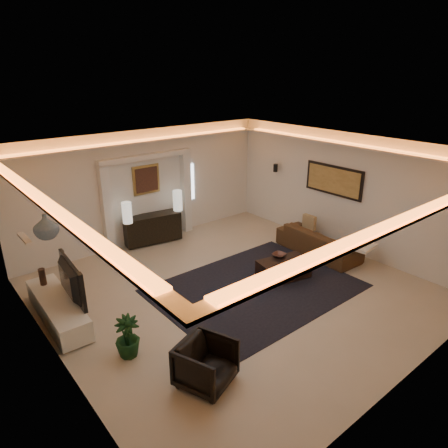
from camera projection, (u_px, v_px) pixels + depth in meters
floor at (235, 291)px, 8.34m from camera, size 7.00×7.00×0.00m
ceiling at (236, 151)px, 7.29m from camera, size 7.00×7.00×0.00m
wall_back at (146, 187)px, 10.34m from camera, size 7.00×0.00×7.00m
wall_front at (410, 300)px, 5.29m from camera, size 7.00×0.00×7.00m
wall_left at (50, 282)px, 5.75m from camera, size 0.00×7.00×7.00m
wall_right at (344, 192)px, 9.89m from camera, size 0.00×7.00×7.00m
cove_soffit at (236, 166)px, 7.40m from camera, size 7.00×7.00×0.04m
daylight_slit at (190, 182)px, 11.16m from camera, size 0.25×0.03×1.00m
area_rug at (256, 288)px, 8.43m from camera, size 4.00×3.00×0.01m
pilaster_left at (107, 210)px, 9.71m from camera, size 0.22×0.20×2.20m
pilaster_right at (186, 193)px, 11.08m from camera, size 0.22×0.20×2.20m
alcove_header at (146, 157)px, 9.98m from camera, size 2.52×0.20×0.12m
painting_frame at (146, 180)px, 10.25m from camera, size 0.74×0.04×0.74m
painting_canvas at (147, 180)px, 10.23m from camera, size 0.62×0.02×0.62m
art_panel_frame at (334, 180)px, 10.00m from camera, size 0.04×1.64×0.74m
art_panel_gold at (333, 180)px, 9.98m from camera, size 0.02×1.50×0.62m
wall_sconce at (275, 168)px, 11.32m from camera, size 0.12×0.12×0.22m
wall_niche at (25, 238)px, 6.72m from camera, size 0.10×0.55×0.04m
console at (152, 228)px, 10.52m from camera, size 1.52×0.69×0.73m
lamp_left at (127, 210)px, 9.74m from camera, size 0.24×0.24×0.52m
lamp_right at (178, 199)px, 10.61m from camera, size 0.32×0.32×0.54m
media_ledge at (58, 309)px, 7.31m from camera, size 0.58×2.13×0.40m
tv at (65, 280)px, 7.09m from camera, size 1.28×0.26×0.73m
figurine at (42, 274)px, 7.66m from camera, size 0.15×0.15×0.33m
ginger_jar at (46, 226)px, 6.60m from camera, size 0.46×0.46×0.42m
plant at (127, 337)px, 6.35m from camera, size 0.44×0.44×0.69m
sofa at (318, 241)px, 9.93m from camera, size 2.17×0.94×0.62m
throw_blanket at (362, 246)px, 9.09m from camera, size 0.64×0.54×0.06m
throw_pillow at (309, 222)px, 10.51m from camera, size 0.12×0.38×0.38m
coffee_table at (284, 269)px, 8.80m from camera, size 1.19×0.81×0.41m
bowl at (279, 255)px, 8.90m from camera, size 0.33×0.33×0.07m
magazine at (293, 265)px, 8.48m from camera, size 0.30×0.24×0.03m
armchair at (206, 364)px, 5.78m from camera, size 0.95×0.97×0.69m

